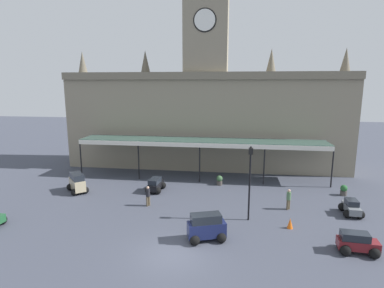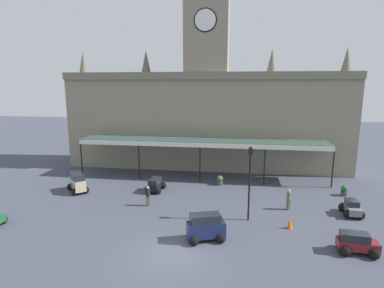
{
  "view_description": "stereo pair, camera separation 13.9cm",
  "coord_description": "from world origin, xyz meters",
  "px_view_note": "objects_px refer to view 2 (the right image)",
  "views": [
    {
      "loc": [
        3.45,
        -16.29,
        9.82
      ],
      "look_at": [
        0.0,
        8.36,
        4.98
      ],
      "focal_mm": 29.08,
      "sensor_mm": 36.0,
      "label": 1
    },
    {
      "loc": [
        3.59,
        -16.27,
        9.82
      ],
      "look_at": [
        0.0,
        8.36,
        4.98
      ],
      "focal_mm": 29.08,
      "sensor_mm": 36.0,
      "label": 2
    }
  ],
  "objects_px": {
    "car_beige_van": "(78,183)",
    "planter_forecourt_centre": "(344,190)",
    "planter_near_kerb": "(220,180)",
    "car_black_estate": "(156,185)",
    "pedestrian_crossing_forecourt": "(289,199)",
    "car_grey_sedan": "(352,209)",
    "pedestrian_near_entrance": "(148,195)",
    "victorian_lamppost": "(250,176)",
    "traffic_cone": "(290,224)",
    "car_maroon_estate": "(357,244)",
    "car_navy_van": "(206,228)"
  },
  "relations": [
    {
      "from": "victorian_lamppost",
      "to": "car_black_estate",
      "type": "bearing_deg",
      "value": 148.37
    },
    {
      "from": "car_navy_van",
      "to": "car_beige_van",
      "type": "bearing_deg",
      "value": 149.8
    },
    {
      "from": "planter_near_kerb",
      "to": "pedestrian_near_entrance",
      "type": "bearing_deg",
      "value": -131.69
    },
    {
      "from": "car_grey_sedan",
      "to": "car_black_estate",
      "type": "relative_size",
      "value": 0.9
    },
    {
      "from": "car_grey_sedan",
      "to": "pedestrian_crossing_forecourt",
      "type": "relative_size",
      "value": 1.25
    },
    {
      "from": "car_beige_van",
      "to": "planter_forecourt_centre",
      "type": "xyz_separation_m",
      "value": [
        24.0,
        2.46,
        -0.32
      ]
    },
    {
      "from": "pedestrian_near_entrance",
      "to": "traffic_cone",
      "type": "distance_m",
      "value": 11.11
    },
    {
      "from": "car_black_estate",
      "to": "car_grey_sedan",
      "type": "bearing_deg",
      "value": -10.8
    },
    {
      "from": "planter_near_kerb",
      "to": "car_navy_van",
      "type": "bearing_deg",
      "value": -91.27
    },
    {
      "from": "car_maroon_estate",
      "to": "planter_forecourt_centre",
      "type": "distance_m",
      "value": 10.36
    },
    {
      "from": "car_beige_van",
      "to": "car_black_estate",
      "type": "bearing_deg",
      "value": 9.73
    },
    {
      "from": "car_beige_van",
      "to": "pedestrian_near_entrance",
      "type": "bearing_deg",
      "value": -17.57
    },
    {
      "from": "car_navy_van",
      "to": "victorian_lamppost",
      "type": "xyz_separation_m",
      "value": [
        2.77,
        3.43,
        2.58
      ]
    },
    {
      "from": "car_grey_sedan",
      "to": "car_beige_van",
      "type": "bearing_deg",
      "value": 175.41
    },
    {
      "from": "victorian_lamppost",
      "to": "planter_forecourt_centre",
      "type": "relative_size",
      "value": 5.75
    },
    {
      "from": "car_beige_van",
      "to": "pedestrian_near_entrance",
      "type": "height_order",
      "value": "car_beige_van"
    },
    {
      "from": "pedestrian_near_entrance",
      "to": "planter_near_kerb",
      "type": "bearing_deg",
      "value": 48.31
    },
    {
      "from": "car_beige_van",
      "to": "car_black_estate",
      "type": "distance_m",
      "value": 7.17
    },
    {
      "from": "car_grey_sedan",
      "to": "planter_near_kerb",
      "type": "height_order",
      "value": "car_grey_sedan"
    },
    {
      "from": "car_black_estate",
      "to": "planter_near_kerb",
      "type": "bearing_deg",
      "value": 24.3
    },
    {
      "from": "car_grey_sedan",
      "to": "pedestrian_crossing_forecourt",
      "type": "height_order",
      "value": "pedestrian_crossing_forecourt"
    },
    {
      "from": "traffic_cone",
      "to": "car_maroon_estate",
      "type": "bearing_deg",
      "value": -39.05
    },
    {
      "from": "car_beige_van",
      "to": "planter_near_kerb",
      "type": "bearing_deg",
      "value": 16.57
    },
    {
      "from": "car_black_estate",
      "to": "pedestrian_crossing_forecourt",
      "type": "distance_m",
      "value": 11.84
    },
    {
      "from": "traffic_cone",
      "to": "planter_forecourt_centre",
      "type": "relative_size",
      "value": 0.75
    },
    {
      "from": "pedestrian_near_entrance",
      "to": "victorian_lamppost",
      "type": "bearing_deg",
      "value": -11.12
    },
    {
      "from": "car_beige_van",
      "to": "traffic_cone",
      "type": "xyz_separation_m",
      "value": [
        18.17,
        -4.87,
        -0.45
      ]
    },
    {
      "from": "pedestrian_crossing_forecourt",
      "to": "victorian_lamppost",
      "type": "height_order",
      "value": "victorian_lamppost"
    },
    {
      "from": "pedestrian_crossing_forecourt",
      "to": "pedestrian_near_entrance",
      "type": "xyz_separation_m",
      "value": [
        -11.21,
        -0.84,
        0.0
      ]
    },
    {
      "from": "planter_near_kerb",
      "to": "car_maroon_estate",
      "type": "bearing_deg",
      "value": -52.77
    },
    {
      "from": "car_black_estate",
      "to": "planter_forecourt_centre",
      "type": "distance_m",
      "value": 16.98
    },
    {
      "from": "planter_near_kerb",
      "to": "planter_forecourt_centre",
      "type": "height_order",
      "value": "same"
    },
    {
      "from": "car_black_estate",
      "to": "traffic_cone",
      "type": "xyz_separation_m",
      "value": [
        11.11,
        -6.08,
        -0.2
      ]
    },
    {
      "from": "car_grey_sedan",
      "to": "planter_near_kerb",
      "type": "relative_size",
      "value": 2.17
    },
    {
      "from": "car_navy_van",
      "to": "car_black_estate",
      "type": "bearing_deg",
      "value": 122.94
    },
    {
      "from": "traffic_cone",
      "to": "planter_forecourt_centre",
      "type": "bearing_deg",
      "value": 51.51
    },
    {
      "from": "car_black_estate",
      "to": "planter_near_kerb",
      "type": "relative_size",
      "value": 2.41
    },
    {
      "from": "car_maroon_estate",
      "to": "planter_near_kerb",
      "type": "distance_m",
      "value": 14.35
    },
    {
      "from": "traffic_cone",
      "to": "planter_forecourt_centre",
      "type": "xyz_separation_m",
      "value": [
        5.83,
        7.33,
        0.13
      ]
    },
    {
      "from": "pedestrian_near_entrance",
      "to": "traffic_cone",
      "type": "height_order",
      "value": "pedestrian_near_entrance"
    },
    {
      "from": "car_navy_van",
      "to": "traffic_cone",
      "type": "height_order",
      "value": "car_navy_van"
    },
    {
      "from": "car_grey_sedan",
      "to": "planter_forecourt_centre",
      "type": "height_order",
      "value": "car_grey_sedan"
    },
    {
      "from": "car_maroon_estate",
      "to": "car_beige_van",
      "type": "bearing_deg",
      "value": 160.57
    },
    {
      "from": "car_maroon_estate",
      "to": "planter_forecourt_centre",
      "type": "bearing_deg",
      "value": 76.22
    },
    {
      "from": "car_beige_van",
      "to": "planter_near_kerb",
      "type": "distance_m",
      "value": 13.42
    },
    {
      "from": "car_beige_van",
      "to": "pedestrian_crossing_forecourt",
      "type": "height_order",
      "value": "car_beige_van"
    },
    {
      "from": "car_navy_van",
      "to": "planter_near_kerb",
      "type": "bearing_deg",
      "value": 88.73
    },
    {
      "from": "car_maroon_estate",
      "to": "planter_forecourt_centre",
      "type": "height_order",
      "value": "car_maroon_estate"
    },
    {
      "from": "pedestrian_crossing_forecourt",
      "to": "planter_forecourt_centre",
      "type": "relative_size",
      "value": 1.74
    },
    {
      "from": "pedestrian_crossing_forecourt",
      "to": "pedestrian_near_entrance",
      "type": "relative_size",
      "value": 1.0
    }
  ]
}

